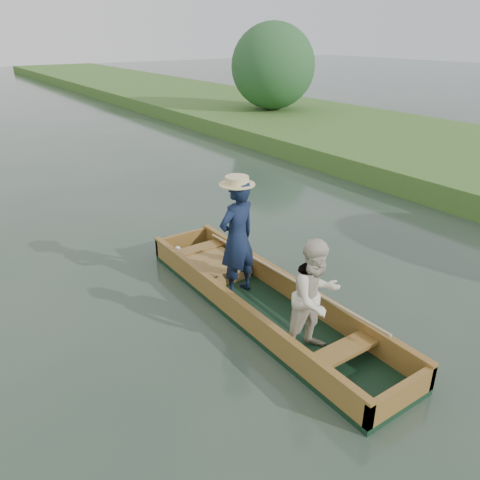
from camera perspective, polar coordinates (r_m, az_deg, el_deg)
ground at (r=7.06m, az=2.80°, el=-8.70°), size 120.00×120.00×0.00m
trees_far at (r=15.58m, az=-26.51°, el=16.65°), size 22.76×15.14×4.29m
punt at (r=6.68m, az=3.07°, el=-4.91°), size 1.12×5.00×1.94m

